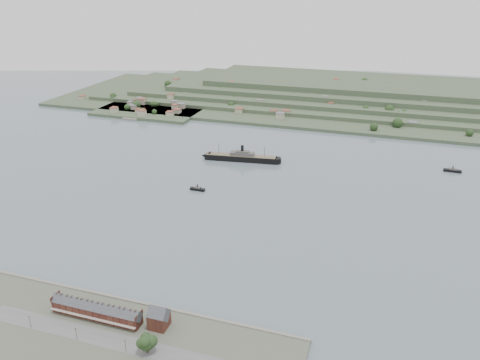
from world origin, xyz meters
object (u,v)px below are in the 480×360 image
(terrace_row, at_px, (96,310))
(tugboat, at_px, (197,189))
(gabled_building, at_px, (159,317))
(fig_tree, at_px, (147,342))
(steamship, at_px, (239,157))

(terrace_row, distance_m, tugboat, 184.33)
(gabled_building, relative_size, tugboat, 0.99)
(terrace_row, xyz_separation_m, fig_tree, (40.96, -16.21, 2.26))
(steamship, height_order, fig_tree, steamship)
(gabled_building, relative_size, steamship, 0.16)
(gabled_building, relative_size, fig_tree, 1.21)
(gabled_building, height_order, tugboat, gabled_building)
(steamship, xyz_separation_m, fig_tree, (43.36, -285.10, 5.22))
(fig_tree, bearing_deg, gabled_building, 99.70)
(terrace_row, relative_size, tugboat, 3.93)
(gabled_building, xyz_separation_m, tugboat, (-52.42, 179.63, -6.64))
(gabled_building, bearing_deg, fig_tree, -80.30)
(fig_tree, bearing_deg, steamship, 98.65)
(steamship, xyz_separation_m, tugboat, (-12.52, -85.24, -2.33))
(gabled_building, height_order, steamship, steamship)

